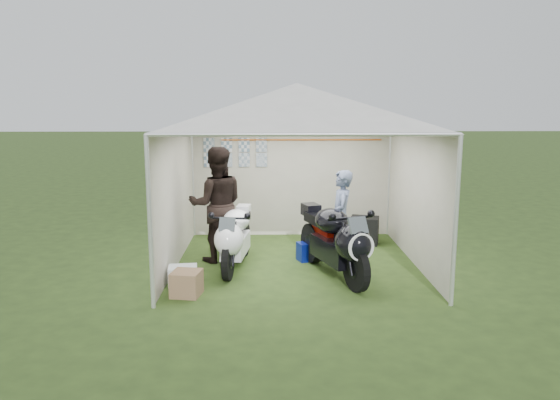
% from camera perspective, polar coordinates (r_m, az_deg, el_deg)
% --- Properties ---
extents(ground, '(80.00, 80.00, 0.00)m').
position_cam_1_polar(ground, '(9.35, 1.67, -6.58)').
color(ground, '#273A16').
rests_on(ground, ground).
extents(canopy_tent, '(5.66, 5.66, 3.00)m').
position_cam_1_polar(canopy_tent, '(8.98, 1.74, 9.40)').
color(canopy_tent, silver).
rests_on(canopy_tent, ground).
extents(motorcycle_white, '(0.59, 2.00, 0.99)m').
position_cam_1_polar(motorcycle_white, '(8.93, -4.74, -3.76)').
color(motorcycle_white, black).
rests_on(motorcycle_white, ground).
extents(motorcycle_black, '(1.02, 2.16, 1.10)m').
position_cam_1_polar(motorcycle_black, '(8.47, 5.91, -4.12)').
color(motorcycle_black, black).
rests_on(motorcycle_black, ground).
extents(paddock_stand, '(0.48, 0.39, 0.31)m').
position_cam_1_polar(paddock_stand, '(9.48, 3.15, -5.36)').
color(paddock_stand, '#1025C5').
rests_on(paddock_stand, ground).
extents(person_dark_jacket, '(1.05, 0.87, 1.97)m').
position_cam_1_polar(person_dark_jacket, '(9.32, -6.62, -0.47)').
color(person_dark_jacket, black).
rests_on(person_dark_jacket, ground).
extents(person_blue_jacket, '(0.43, 0.61, 1.61)m').
position_cam_1_polar(person_blue_jacket, '(9.08, 6.38, -1.93)').
color(person_blue_jacket, slate).
rests_on(person_blue_jacket, ground).
extents(equipment_box, '(0.62, 0.54, 0.52)m').
position_cam_1_polar(equipment_box, '(10.63, 8.80, -3.16)').
color(equipment_box, black).
rests_on(equipment_box, ground).
extents(crate_0, '(0.46, 0.37, 0.28)m').
position_cam_1_polar(crate_0, '(8.38, -10.12, -7.77)').
color(crate_0, silver).
rests_on(crate_0, ground).
extents(crate_1, '(0.45, 0.45, 0.35)m').
position_cam_1_polar(crate_1, '(7.92, -9.74, -8.58)').
color(crate_1, brown).
rests_on(crate_1, ground).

